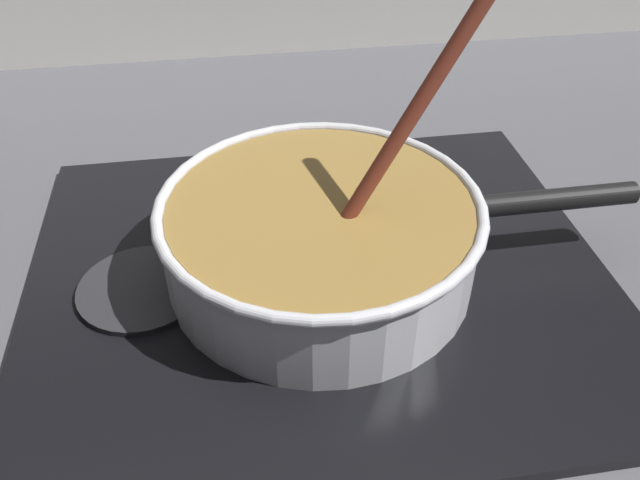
# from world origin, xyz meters

# --- Properties ---
(hob_plate) EXTENTS (0.56, 0.48, 0.01)m
(hob_plate) POSITION_xyz_m (0.14, 0.21, 0.01)
(hob_plate) COLOR black
(hob_plate) RESTS_ON ground
(burner_ring) EXTENTS (0.17, 0.17, 0.01)m
(burner_ring) POSITION_xyz_m (0.14, 0.21, 0.02)
(burner_ring) COLOR #592D0C
(burner_ring) RESTS_ON hob_plate
(spare_burner) EXTENTS (0.12, 0.12, 0.01)m
(spare_burner) POSITION_xyz_m (-0.03, 0.21, 0.01)
(spare_burner) COLOR #262628
(spare_burner) RESTS_ON hob_plate
(cooking_pan) EXTENTS (0.46, 0.30, 0.30)m
(cooking_pan) POSITION_xyz_m (0.14, 0.21, 0.06)
(cooking_pan) COLOR silver
(cooking_pan) RESTS_ON hob_plate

